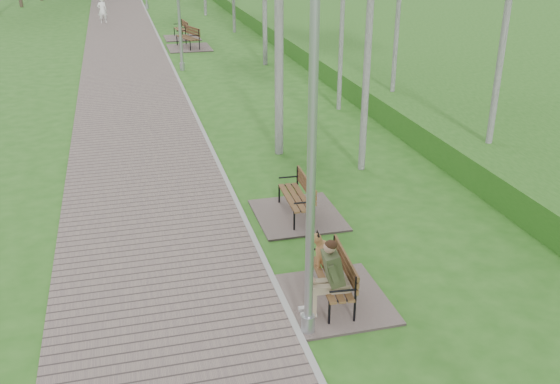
# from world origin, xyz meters

# --- Properties ---
(ground) EXTENTS (120.00, 120.00, 0.00)m
(ground) POSITION_xyz_m (0.00, 0.00, 0.00)
(ground) COLOR #2A631A
(ground) RESTS_ON ground
(walkway) EXTENTS (3.50, 67.00, 0.04)m
(walkway) POSITION_xyz_m (-1.75, 21.50, 0.02)
(walkway) COLOR #6F5E5A
(walkway) RESTS_ON ground
(kerb) EXTENTS (0.10, 67.00, 0.05)m
(kerb) POSITION_xyz_m (0.00, 21.50, 0.03)
(kerb) COLOR #999993
(kerb) RESTS_ON ground
(embankment) EXTENTS (14.00, 70.00, 1.60)m
(embankment) POSITION_xyz_m (12.00, 20.00, 0.00)
(embankment) COLOR #49872F
(embankment) RESTS_ON ground
(bench_main) EXTENTS (1.61, 1.79, 1.41)m
(bench_main) POSITION_xyz_m (0.68, 0.71, 0.39)
(bench_main) COLOR #6F5E5A
(bench_main) RESTS_ON ground
(bench_second) EXTENTS (1.64, 1.83, 1.01)m
(bench_second) POSITION_xyz_m (1.03, 3.77, 0.18)
(bench_second) COLOR #6F5E5A
(bench_second) RESTS_ON ground
(bench_third) EXTENTS (1.92, 2.13, 1.18)m
(bench_third) POSITION_xyz_m (1.10, 21.95, 0.22)
(bench_third) COLOR #6F5E5A
(bench_third) RESTS_ON ground
(bench_far) EXTENTS (1.70, 1.89, 1.05)m
(bench_far) POSITION_xyz_m (1.08, 24.65, 0.19)
(bench_far) COLOR #6F5E5A
(bench_far) RESTS_ON ground
(lamp_post_near) EXTENTS (0.20, 0.20, 5.07)m
(lamp_post_near) POSITION_xyz_m (0.14, 0.06, 2.37)
(lamp_post_near) COLOR #9B9EA3
(lamp_post_near) RESTS_ON ground
(lamp_post_second) EXTENTS (0.20, 0.20, 5.10)m
(lamp_post_second) POSITION_xyz_m (0.33, 17.46, 2.38)
(lamp_post_second) COLOR #9B9EA3
(lamp_post_second) RESTS_ON ground
(pedestrian_near) EXTENTS (0.59, 0.45, 1.46)m
(pedestrian_near) POSITION_xyz_m (-2.65, 30.58, 0.73)
(pedestrian_near) COLOR white
(pedestrian_near) RESTS_ON ground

